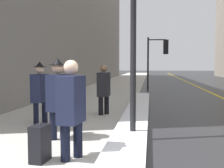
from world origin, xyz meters
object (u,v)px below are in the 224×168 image
lamp_post (133,0)px  pedestrian_in_glasses (104,87)px  pedestrian_nearside (71,105)px  pedestrian_trailing (58,95)px  traffic_light_near (159,52)px  pedestrian_in_fedora (40,90)px  rolling_suitcase (40,144)px

lamp_post → pedestrian_in_glasses: 3.63m
pedestrian_nearside → pedestrian_trailing: (-0.64, 1.24, 0.02)m
traffic_light_near → pedestrian_nearside: 13.72m
pedestrian_nearside → pedestrian_in_fedora: 3.06m
pedestrian_in_glasses → pedestrian_nearside: bearing=9.3°
pedestrian_in_fedora → pedestrian_in_glasses: (1.42, 1.57, -0.03)m
rolling_suitcase → pedestrian_nearside: bearing=118.6°
traffic_light_near → pedestrian_in_glasses: traffic_light_near is taller
pedestrian_in_fedora → rolling_suitcase: (1.13, -2.80, -0.60)m
lamp_post → pedestrian_in_fedora: bearing=153.1°
rolling_suitcase → lamp_post: bearing=144.7°
pedestrian_in_fedora → pedestrian_in_glasses: 2.12m
pedestrian_trailing → rolling_suitcase: size_ratio=1.79×
pedestrian_trailing → rolling_suitcase: pedestrian_trailing is taller
pedestrian_in_glasses → rolling_suitcase: 4.41m
pedestrian_in_fedora → lamp_post: bearing=70.0°
pedestrian_in_fedora → traffic_light_near: bearing=169.6°
pedestrian_trailing → pedestrian_in_glasses: bearing=177.9°
lamp_post → pedestrian_trailing: bearing=-176.4°
pedestrian_nearside → pedestrian_trailing: 1.40m
pedestrian_in_glasses → pedestrian_in_fedora: bearing=-35.3°
pedestrian_in_glasses → pedestrian_trailing: bearing=-2.1°
pedestrian_in_fedora → pedestrian_in_glasses: bearing=144.7°
pedestrian_nearside → rolling_suitcase: 0.78m
pedestrian_in_fedora → pedestrian_trailing: bearing=41.8°
traffic_light_near → rolling_suitcase: bearing=-104.0°
lamp_post → traffic_light_near: lamp_post is taller
traffic_light_near → pedestrian_in_fedora: traffic_light_near is taller
lamp_post → pedestrian_nearside: (-0.91, -1.34, -1.94)m
pedestrian_in_glasses → rolling_suitcase: pedestrian_in_glasses is taller
pedestrian_trailing → rolling_suitcase: bearing=13.9°
pedestrian_trailing → rolling_suitcase: (0.17, -1.43, -0.62)m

